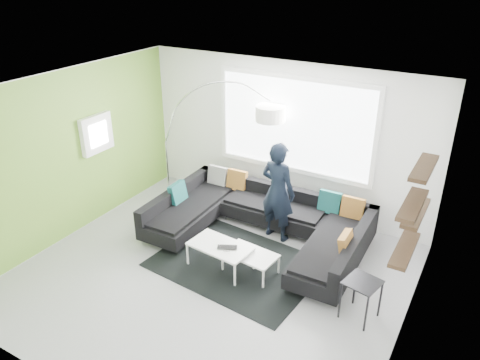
# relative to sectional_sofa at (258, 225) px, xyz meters

# --- Properties ---
(ground) EXTENTS (5.50, 5.50, 0.00)m
(ground) POSITION_rel_sectional_sofa_xyz_m (-0.18, -1.18, -0.33)
(ground) COLOR gray
(ground) RESTS_ON ground
(room_shell) EXTENTS (5.54, 5.04, 2.82)m
(room_shell) POSITION_rel_sectional_sofa_xyz_m (-0.14, -0.98, 1.48)
(room_shell) COLOR white
(room_shell) RESTS_ON ground
(sectional_sofa) EXTENTS (3.50, 2.21, 0.75)m
(sectional_sofa) POSITION_rel_sectional_sofa_xyz_m (0.00, 0.00, 0.00)
(sectional_sofa) COLOR black
(sectional_sofa) RESTS_ON ground
(rug) EXTENTS (2.64, 2.02, 0.01)m
(rug) POSITION_rel_sectional_sofa_xyz_m (0.02, -0.73, -0.32)
(rug) COLOR black
(rug) RESTS_ON ground
(coffee_table) EXTENTS (1.29, 0.83, 0.40)m
(coffee_table) POSITION_rel_sectional_sofa_xyz_m (0.07, -0.86, -0.13)
(coffee_table) COLOR silver
(coffee_table) RESTS_ON ground
(arc_lamp) EXTENTS (2.46, 1.50, 2.44)m
(arc_lamp) POSITION_rel_sectional_sofa_xyz_m (-2.25, 0.50, 0.89)
(arc_lamp) COLOR silver
(arc_lamp) RESTS_ON ground
(side_table) EXTENTS (0.50, 0.50, 0.58)m
(side_table) POSITION_rel_sectional_sofa_xyz_m (2.02, -0.93, -0.04)
(side_table) COLOR black
(side_table) RESTS_ON ground
(person) EXTENTS (0.75, 0.60, 1.72)m
(person) POSITION_rel_sectional_sofa_xyz_m (0.19, 0.32, 0.53)
(person) COLOR black
(person) RESTS_ON ground
(laptop) EXTENTS (0.45, 0.43, 0.02)m
(laptop) POSITION_rel_sectional_sofa_xyz_m (-0.01, -0.96, 0.08)
(laptop) COLOR black
(laptop) RESTS_ON coffee_table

